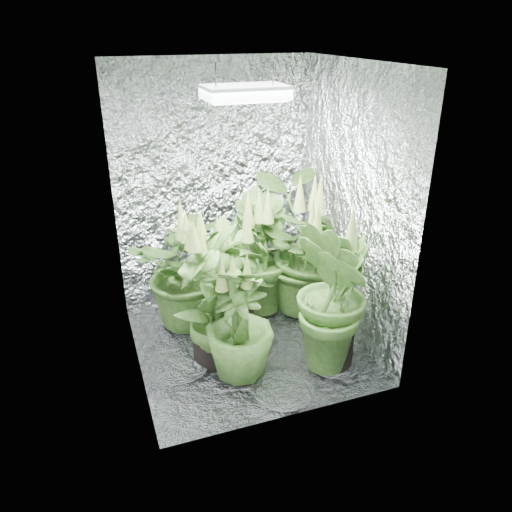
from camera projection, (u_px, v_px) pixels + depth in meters
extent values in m
plane|color=silver|center=(247.00, 345.00, 3.77)|extent=(1.60, 1.60, 0.00)
cube|color=silver|center=(215.00, 188.00, 4.03)|extent=(1.60, 0.02, 2.00)
cube|color=silver|center=(294.00, 272.00, 2.67)|extent=(1.60, 0.02, 2.00)
cube|color=silver|center=(125.00, 237.00, 3.10)|extent=(0.02, 1.60, 2.00)
cube|color=silver|center=(351.00, 208.00, 3.59)|extent=(0.02, 1.60, 2.00)
cube|color=silver|center=(245.00, 62.00, 2.92)|extent=(1.60, 1.60, 0.01)
cube|color=gray|center=(245.00, 92.00, 3.00)|extent=(0.50, 0.30, 0.08)
cube|color=white|center=(245.00, 100.00, 3.02)|extent=(0.46, 0.26, 0.01)
cylinder|color=black|center=(216.00, 74.00, 2.90)|extent=(0.01, 0.01, 0.13)
cylinder|color=black|center=(273.00, 73.00, 3.01)|extent=(0.01, 0.01, 0.13)
cylinder|color=black|center=(192.00, 310.00, 3.97)|extent=(0.30, 0.30, 0.27)
cylinder|color=#442D18|center=(192.00, 297.00, 3.92)|extent=(0.28, 0.28, 0.03)
imported|color=#173C11|center=(190.00, 269.00, 3.82)|extent=(1.07, 1.07, 0.92)
cone|color=olive|center=(187.00, 221.00, 3.65)|extent=(0.10, 0.10, 0.27)
cylinder|color=black|center=(235.00, 318.00, 3.87)|extent=(0.29, 0.29, 0.26)
cylinder|color=#442D18|center=(235.00, 306.00, 3.82)|extent=(0.27, 0.27, 0.03)
imported|color=#173C11|center=(234.00, 278.00, 3.72)|extent=(0.63, 0.63, 0.90)
cone|color=olive|center=(233.00, 230.00, 3.55)|extent=(0.09, 0.09, 0.26)
cylinder|color=black|center=(258.00, 295.00, 4.19)|extent=(0.30, 0.30, 0.27)
cylinder|color=#442D18|center=(258.00, 282.00, 4.14)|extent=(0.28, 0.28, 0.03)
imported|color=#173C11|center=(258.00, 252.00, 4.03)|extent=(0.68, 0.68, 0.99)
cone|color=olive|center=(258.00, 202.00, 3.84)|extent=(0.10, 0.10, 0.27)
cylinder|color=black|center=(240.00, 360.00, 3.40)|extent=(0.27, 0.27, 0.25)
cylinder|color=#442D18|center=(240.00, 347.00, 3.35)|extent=(0.25, 0.25, 0.03)
imported|color=#173C11|center=(239.00, 320.00, 3.26)|extent=(0.61, 0.61, 0.83)
cone|color=olive|center=(239.00, 272.00, 3.11)|extent=(0.09, 0.09, 0.25)
cylinder|color=black|center=(307.00, 297.00, 4.15)|extent=(0.31, 0.31, 0.27)
cylinder|color=#442D18|center=(307.00, 284.00, 4.09)|extent=(0.28, 0.28, 0.03)
imported|color=#173C11|center=(309.00, 249.00, 3.96)|extent=(1.21, 1.21, 1.09)
cone|color=olive|center=(312.00, 191.00, 3.76)|extent=(0.10, 0.10, 0.27)
cylinder|color=black|center=(213.00, 346.00, 3.54)|extent=(0.28, 0.28, 0.25)
cylinder|color=#442D18|center=(212.00, 333.00, 3.49)|extent=(0.26, 0.26, 0.03)
imported|color=#173C11|center=(211.00, 295.00, 3.36)|extent=(0.68, 0.68, 1.03)
cone|color=olive|center=(208.00, 232.00, 3.17)|extent=(0.09, 0.09, 0.25)
cylinder|color=black|center=(330.00, 348.00, 3.49)|extent=(0.31, 0.31, 0.28)
cylinder|color=#442D18|center=(331.00, 333.00, 3.44)|extent=(0.29, 0.29, 0.03)
imported|color=#173C11|center=(334.00, 293.00, 3.30)|extent=(0.70, 0.70, 1.09)
cone|color=olive|center=(339.00, 226.00, 3.10)|extent=(0.10, 0.10, 0.28)
cylinder|color=black|center=(301.00, 299.00, 4.32)|extent=(0.13, 0.13, 0.08)
cylinder|color=black|center=(301.00, 283.00, 4.26)|extent=(0.12, 0.12, 0.09)
cylinder|color=#4C4C51|center=(296.00, 285.00, 4.23)|extent=(0.09, 0.28, 0.28)
torus|color=#4C4C51|center=(296.00, 285.00, 4.23)|extent=(0.09, 0.29, 0.29)
cube|color=white|center=(343.00, 330.00, 3.41)|extent=(0.05, 0.03, 0.08)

